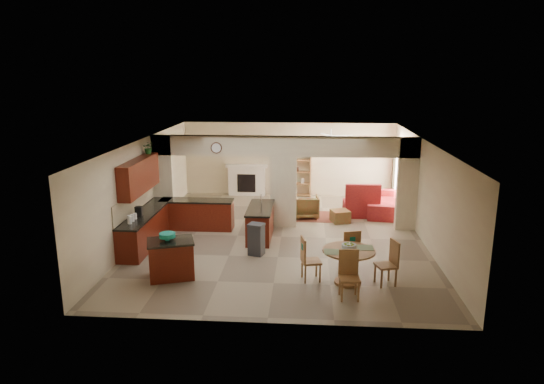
# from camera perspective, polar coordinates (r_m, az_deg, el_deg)

# --- Properties ---
(floor) EXTENTS (10.00, 10.00, 0.00)m
(floor) POSITION_cam_1_polar(r_m,az_deg,el_deg) (14.12, 1.10, -5.28)
(floor) COLOR gray
(floor) RESTS_ON ground
(ceiling) EXTENTS (10.00, 10.00, 0.00)m
(ceiling) POSITION_cam_1_polar(r_m,az_deg,el_deg) (13.47, 1.16, 6.05)
(ceiling) COLOR white
(ceiling) RESTS_ON wall_back
(wall_back) EXTENTS (8.00, 0.00, 8.00)m
(wall_back) POSITION_cam_1_polar(r_m,az_deg,el_deg) (18.62, 1.95, 3.87)
(wall_back) COLOR beige
(wall_back) RESTS_ON floor
(wall_front) EXTENTS (8.00, 0.00, 8.00)m
(wall_front) POSITION_cam_1_polar(r_m,az_deg,el_deg) (8.96, -0.60, -7.29)
(wall_front) COLOR beige
(wall_front) RESTS_ON floor
(wall_left) EXTENTS (0.00, 10.00, 10.00)m
(wall_left) POSITION_cam_1_polar(r_m,az_deg,el_deg) (14.49, -14.87, 0.51)
(wall_left) COLOR beige
(wall_left) RESTS_ON floor
(wall_right) EXTENTS (0.00, 10.00, 10.00)m
(wall_right) POSITION_cam_1_polar(r_m,az_deg,el_deg) (14.10, 17.58, -0.04)
(wall_right) COLOR beige
(wall_right) RESTS_ON floor
(partition_left_pier) EXTENTS (0.60, 0.25, 2.80)m
(partition_left_pier) POSITION_cam_1_polar(r_m,az_deg,el_deg) (15.33, -12.62, 1.36)
(partition_left_pier) COLOR beige
(partition_left_pier) RESTS_ON floor
(partition_center_pier) EXTENTS (0.80, 0.25, 2.20)m
(partition_center_pier) POSITION_cam_1_polar(r_m,az_deg,el_deg) (14.77, 1.33, 0.03)
(partition_center_pier) COLOR beige
(partition_center_pier) RESTS_ON floor
(partition_right_pier) EXTENTS (0.60, 0.25, 2.80)m
(partition_right_pier) POSITION_cam_1_polar(r_m,az_deg,el_deg) (14.99, 15.61, 0.90)
(partition_right_pier) COLOR beige
(partition_right_pier) RESTS_ON floor
(partition_header) EXTENTS (8.00, 0.25, 0.60)m
(partition_header) POSITION_cam_1_polar(r_m,az_deg,el_deg) (14.50, 1.36, 5.41)
(partition_header) COLOR beige
(partition_header) RESTS_ON partition_center_pier
(kitchen_counter) EXTENTS (2.52, 3.29, 1.48)m
(kitchen_counter) POSITION_cam_1_polar(r_m,az_deg,el_deg) (14.28, -12.15, -3.41)
(kitchen_counter) COLOR #3E0D07
(kitchen_counter) RESTS_ON floor
(upper_cabinets) EXTENTS (0.35, 2.40, 0.90)m
(upper_cabinets) POSITION_cam_1_polar(r_m,az_deg,el_deg) (13.59, -15.36, 1.86)
(upper_cabinets) COLOR #3E0D07
(upper_cabinets) RESTS_ON wall_left
(peninsula) EXTENTS (0.70, 1.85, 0.91)m
(peninsula) POSITION_cam_1_polar(r_m,az_deg,el_deg) (13.92, -1.39, -3.59)
(peninsula) COLOR #3E0D07
(peninsula) RESTS_ON floor
(wall_clock) EXTENTS (0.34, 0.03, 0.34)m
(wall_clock) POSITION_cam_1_polar(r_m,az_deg,el_deg) (14.59, -6.57, 5.18)
(wall_clock) COLOR #4B2919
(wall_clock) RESTS_ON partition_header
(rug) EXTENTS (1.60, 1.30, 0.01)m
(rug) POSITION_cam_1_polar(r_m,az_deg,el_deg) (16.11, 5.78, -2.89)
(rug) COLOR brown
(rug) RESTS_ON floor
(fireplace) EXTENTS (1.60, 0.35, 1.20)m
(fireplace) POSITION_cam_1_polar(r_m,az_deg,el_deg) (18.74, -2.98, 1.47)
(fireplace) COLOR silver
(fireplace) RESTS_ON floor
(shelving_unit) EXTENTS (1.00, 0.32, 1.80)m
(shelving_unit) POSITION_cam_1_polar(r_m,az_deg,el_deg) (18.53, 3.00, 2.23)
(shelving_unit) COLOR brown
(shelving_unit) RESTS_ON floor
(window_a) EXTENTS (0.02, 0.90, 1.90)m
(window_a) POSITION_cam_1_polar(r_m,az_deg,el_deg) (16.33, 15.63, 1.22)
(window_a) COLOR white
(window_a) RESTS_ON wall_right
(window_b) EXTENTS (0.02, 0.90, 1.90)m
(window_b) POSITION_cam_1_polar(r_m,az_deg,el_deg) (17.96, 14.59, 2.41)
(window_b) COLOR white
(window_b) RESTS_ON wall_right
(glazed_door) EXTENTS (0.02, 0.70, 2.10)m
(glazed_door) POSITION_cam_1_polar(r_m,az_deg,el_deg) (17.17, 15.05, 1.35)
(glazed_door) COLOR white
(glazed_door) RESTS_ON wall_right
(drape_a_left) EXTENTS (0.10, 0.28, 2.30)m
(drape_a_left) POSITION_cam_1_polar(r_m,az_deg,el_deg) (15.75, 15.90, 0.74)
(drape_a_left) COLOR #3C1E18
(drape_a_left) RESTS_ON wall_right
(drape_a_right) EXTENTS (0.10, 0.28, 2.30)m
(drape_a_right) POSITION_cam_1_polar(r_m,az_deg,el_deg) (16.89, 15.10, 1.67)
(drape_a_right) COLOR #3C1E18
(drape_a_right) RESTS_ON wall_right
(drape_b_left) EXTENTS (0.10, 0.28, 2.30)m
(drape_b_left) POSITION_cam_1_polar(r_m,az_deg,el_deg) (17.37, 14.80, 2.02)
(drape_b_left) COLOR #3C1E18
(drape_b_left) RESTS_ON wall_right
(drape_b_right) EXTENTS (0.10, 0.28, 2.30)m
(drape_b_right) POSITION_cam_1_polar(r_m,az_deg,el_deg) (18.53, 14.15, 2.78)
(drape_b_right) COLOR #3C1E18
(drape_b_right) RESTS_ON wall_right
(ceiling_fan) EXTENTS (1.00, 1.00, 0.10)m
(ceiling_fan) POSITION_cam_1_polar(r_m,az_deg,el_deg) (16.47, 6.96, 6.55)
(ceiling_fan) COLOR white
(ceiling_fan) RESTS_ON ceiling
(kitchen_island) EXTENTS (1.22, 1.03, 0.90)m
(kitchen_island) POSITION_cam_1_polar(r_m,az_deg,el_deg) (11.52, -11.77, -7.71)
(kitchen_island) COLOR #3E0D07
(kitchen_island) RESTS_ON floor
(teal_bowl) EXTENTS (0.37, 0.37, 0.17)m
(teal_bowl) POSITION_cam_1_polar(r_m,az_deg,el_deg) (11.36, -12.21, -5.17)
(teal_bowl) COLOR #148970
(teal_bowl) RESTS_ON kitchen_island
(trash_can) EXTENTS (0.44, 0.41, 0.78)m
(trash_can) POSITION_cam_1_polar(r_m,az_deg,el_deg) (12.65, -1.85, -5.72)
(trash_can) COLOR #2C2C2F
(trash_can) RESTS_ON floor
(dining_table) EXTENTS (1.18, 1.18, 0.80)m
(dining_table) POSITION_cam_1_polar(r_m,az_deg,el_deg) (11.08, 8.98, -8.07)
(dining_table) COLOR brown
(dining_table) RESTS_ON floor
(fruit_bowl) EXTENTS (0.32, 0.32, 0.17)m
(fruit_bowl) POSITION_cam_1_polar(r_m,az_deg,el_deg) (10.89, 9.04, -6.41)
(fruit_bowl) COLOR #73A523
(fruit_bowl) RESTS_ON dining_table
(sofa) EXTENTS (2.64, 1.30, 0.74)m
(sofa) POSITION_cam_1_polar(r_m,az_deg,el_deg) (16.94, 12.86, -1.05)
(sofa) COLOR maroon
(sofa) RESTS_ON floor
(chaise) EXTENTS (1.17, 0.98, 0.45)m
(chaise) POSITION_cam_1_polar(r_m,az_deg,el_deg) (16.42, 10.44, -1.92)
(chaise) COLOR maroon
(chaise) RESTS_ON floor
(armchair) EXTENTS (0.84, 0.86, 0.72)m
(armchair) POSITION_cam_1_polar(r_m,az_deg,el_deg) (15.93, 4.09, -1.71)
(armchair) COLOR #9A311C
(armchair) RESTS_ON floor
(ottoman) EXTENTS (0.67, 0.67, 0.39)m
(ottoman) POSITION_cam_1_polar(r_m,az_deg,el_deg) (15.57, 8.02, -2.83)
(ottoman) COLOR #9A311C
(ottoman) RESTS_ON floor
(plant) EXTENTS (0.36, 0.33, 0.35)m
(plant) POSITION_cam_1_polar(r_m,az_deg,el_deg) (14.33, -14.33, 5.06)
(plant) COLOR #155115
(plant) RESTS_ON upper_cabinets
(chair_north) EXTENTS (0.51, 0.51, 1.02)m
(chair_north) POSITION_cam_1_polar(r_m,az_deg,el_deg) (11.77, 9.20, -6.58)
(chair_north) COLOR brown
(chair_north) RESTS_ON floor
(chair_east) EXTENTS (0.53, 0.53, 1.02)m
(chair_east) POSITION_cam_1_polar(r_m,az_deg,el_deg) (11.21, 13.67, -7.88)
(chair_east) COLOR brown
(chair_east) RESTS_ON floor
(chair_south) EXTENTS (0.45, 0.45, 1.02)m
(chair_south) POSITION_cam_1_polar(r_m,az_deg,el_deg) (10.45, 9.04, -9.30)
(chair_south) COLOR brown
(chair_south) RESTS_ON floor
(chair_west) EXTENTS (0.50, 0.50, 1.02)m
(chair_west) POSITION_cam_1_polar(r_m,az_deg,el_deg) (11.13, 4.21, -7.67)
(chair_west) COLOR brown
(chair_west) RESTS_ON floor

